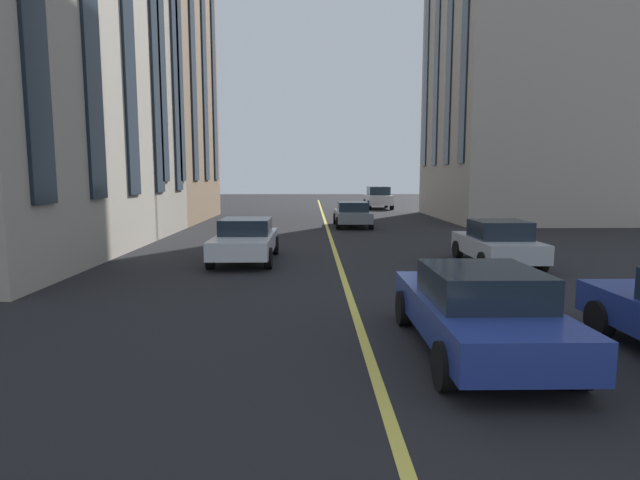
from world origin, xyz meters
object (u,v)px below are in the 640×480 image
car_white_oncoming (246,239)px  car_white_parked_a (378,197)px  car_silver_trailing (497,243)px  car_blue_mid (478,309)px  car_grey_far (352,214)px

car_white_oncoming → car_white_parked_a: bearing=-16.3°
car_white_parked_a → car_white_oncoming: size_ratio=1.07×
car_white_oncoming → car_silver_trailing: bearing=-97.1°
car_white_parked_a → car_white_oncoming: 28.15m
car_white_parked_a → car_silver_trailing: car_white_parked_a is taller
car_blue_mid → car_white_parked_a: bearing=-5.1°
car_grey_far → car_silver_trailing: 12.73m
car_silver_trailing → car_white_oncoming: bearing=82.9°
car_white_oncoming → car_silver_trailing: 7.98m
car_white_parked_a → car_grey_far: (-15.76, 3.50, -0.27)m
car_silver_trailing → car_grey_far: bearing=16.0°
car_grey_far → car_silver_trailing: car_silver_trailing is taller
car_white_parked_a → car_silver_trailing: 28.00m
car_blue_mid → car_grey_far: same height
car_blue_mid → car_silver_trailing: bearing=-22.1°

